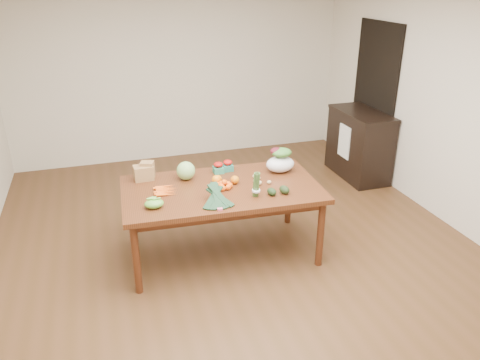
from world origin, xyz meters
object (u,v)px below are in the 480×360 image
object	(u,v)px
cabinet	(359,144)
mandarin_cluster	(224,184)
paper_bag	(143,171)
dining_table	(222,221)
asparagus_bundle	(256,185)
salad_bag	(280,161)
kale_bunch	(217,197)
cabbage	(186,171)

from	to	relation	value
cabinet	mandarin_cluster	size ratio (longest dim) A/B	5.67
cabinet	paper_bag	size ratio (longest dim) A/B	4.00
dining_table	cabinet	distance (m)	2.76
mandarin_cluster	asparagus_bundle	distance (m)	0.37
paper_bag	salad_bag	size ratio (longest dim) A/B	0.84
kale_bunch	cabinet	bearing A→B (deg)	37.84
paper_bag	kale_bunch	world-z (taller)	paper_bag
salad_bag	dining_table	bearing A→B (deg)	-164.13
cabbage	paper_bag	bearing A→B (deg)	163.75
dining_table	cabinet	world-z (taller)	cabinet
cabinet	kale_bunch	size ratio (longest dim) A/B	2.55
asparagus_bundle	salad_bag	xyz separation A→B (m)	(0.44, 0.50, -0.01)
paper_bag	mandarin_cluster	size ratio (longest dim) A/B	1.42
cabbage	dining_table	bearing A→B (deg)	-45.49
dining_table	cabinet	bearing A→B (deg)	33.27
mandarin_cluster	kale_bunch	size ratio (longest dim) A/B	0.45
mandarin_cluster	kale_bunch	distance (m)	0.38
cabinet	cabbage	world-z (taller)	cabinet
paper_bag	salad_bag	bearing A→B (deg)	-8.85
dining_table	salad_bag	distance (m)	0.87
asparagus_bundle	kale_bunch	bearing A→B (deg)	-168.07
paper_bag	cabbage	size ratio (longest dim) A/B	1.36
dining_table	asparagus_bundle	bearing A→B (deg)	-46.92
cabbage	salad_bag	distance (m)	0.99
asparagus_bundle	dining_table	bearing A→B (deg)	133.08
mandarin_cluster	cabinet	bearing A→B (deg)	30.84
dining_table	kale_bunch	distance (m)	0.60
dining_table	salad_bag	bearing A→B (deg)	18.87
dining_table	kale_bunch	xyz separation A→B (m)	(-0.14, -0.36, 0.45)
asparagus_bundle	cabbage	bearing A→B (deg)	135.35
cabbage	cabinet	bearing A→B (deg)	22.27
kale_bunch	salad_bag	world-z (taller)	salad_bag
cabbage	asparagus_bundle	world-z (taller)	asparagus_bundle
dining_table	cabbage	size ratio (longest dim) A/B	10.23
salad_bag	mandarin_cluster	bearing A→B (deg)	-162.19
cabbage	salad_bag	size ratio (longest dim) A/B	0.62
cabinet	kale_bunch	world-z (taller)	cabinet
cabinet	asparagus_bundle	size ratio (longest dim) A/B	4.08
paper_bag	salad_bag	world-z (taller)	salad_bag
cabbage	asparagus_bundle	bearing A→B (deg)	-47.65
salad_bag	kale_bunch	bearing A→B (deg)	-146.02
cabinet	cabbage	distance (m)	2.91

